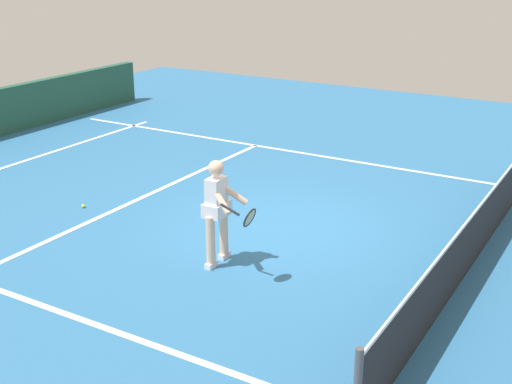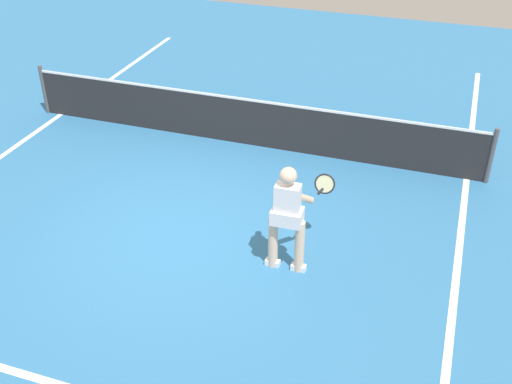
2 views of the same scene
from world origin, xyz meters
name	(u,v)px [view 1 (image 1 of 2)]	position (x,y,z in m)	size (l,w,h in m)	color
ground_plane	(284,226)	(0.00, 0.00, 0.00)	(23.50, 23.50, 0.00)	teal
baseline_marking	(12,165)	(0.00, -6.54, 0.00)	(8.85, 0.10, 0.01)	white
service_line_marking	(147,195)	(0.00, -2.88, 0.00)	(7.85, 0.10, 0.01)	white
sideline_left_marking	(373,164)	(-3.92, 0.00, 0.00)	(0.10, 16.08, 0.01)	white
sideline_right_marking	(126,335)	(3.92, 0.00, 0.00)	(0.10, 16.08, 0.01)	white
court_net	(474,238)	(0.00, 3.03, 0.46)	(8.53, 0.08, 0.98)	#4C4C51
tennis_player	(218,209)	(1.73, -0.14, 0.85)	(0.76, 0.95, 1.55)	beige
tennis_ball_near	(83,206)	(1.08, -3.44, 0.03)	(0.07, 0.07, 0.07)	#D1E533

